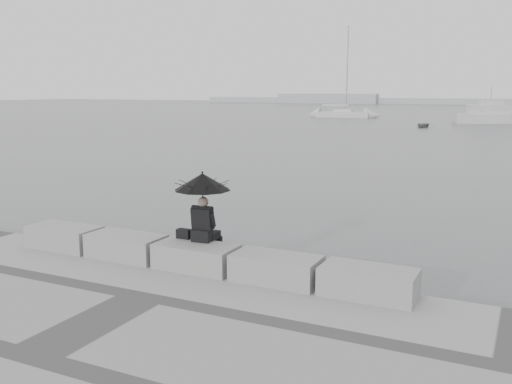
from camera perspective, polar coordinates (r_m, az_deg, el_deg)
The scene contains 12 objects.
ground at distance 11.78m, azimuth -4.75°, elevation -9.41°, with size 360.00×360.00×0.00m, color #4D5053.
stone_block_far_left at distance 13.25m, azimuth -18.60°, elevation -4.31°, with size 1.60×0.80×0.50m, color gray.
stone_block_left at distance 12.14m, azimuth -12.84°, elevation -5.33°, with size 1.60×0.80×0.50m, color gray.
stone_block_centre at distance 11.18m, azimuth -5.99°, elevation -6.47°, with size 1.60×0.80×0.50m, color gray.
stone_block_right at distance 10.42m, azimuth 2.04°, elevation -7.68°, with size 1.60×0.80×0.50m, color gray.
stone_block_far_right at distance 9.89m, azimuth 11.18°, elevation -8.87°, with size 1.60×0.80×0.50m, color gray.
seated_person at distance 11.14m, azimuth -5.39°, elevation 0.05°, with size 1.11×1.11×1.39m.
bag at distance 11.57m, azimuth -7.20°, elevation -4.16°, with size 0.29×0.17×0.19m, color black.
distant_landmass at distance 164.64m, azimuth 21.46°, elevation 8.43°, with size 180.00×8.00×2.80m.
sailboat_left at distance 83.98m, azimuth 8.68°, elevation 7.74°, with size 7.71×3.33×12.90m.
motor_cruiser at distance 73.93m, azimuth 23.10°, elevation 7.02°, with size 10.45×5.80×4.50m.
dinghy at distance 63.91m, azimuth 16.36°, elevation 6.46°, with size 2.82×1.19×0.48m, color gray.
Camera 1 is at (5.72, -9.51, 3.95)m, focal length 40.00 mm.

